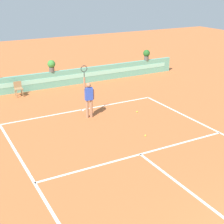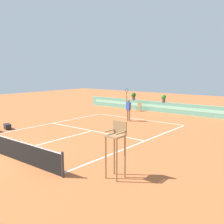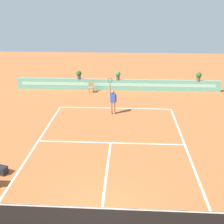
# 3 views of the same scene
# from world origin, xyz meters

# --- Properties ---
(ground_plane) EXTENTS (60.00, 60.00, 0.00)m
(ground_plane) POSITION_xyz_m (0.00, 6.00, 0.00)
(ground_plane) COLOR #BC6033
(court_lines) EXTENTS (8.32, 11.94, 0.01)m
(court_lines) POSITION_xyz_m (0.00, 6.72, 0.00)
(court_lines) COLOR white
(court_lines) RESTS_ON ground
(back_wall_barrier) EXTENTS (18.00, 0.21, 1.00)m
(back_wall_barrier) POSITION_xyz_m (0.00, 16.39, 0.50)
(back_wall_barrier) COLOR #60A88E
(back_wall_barrier) RESTS_ON ground
(ball_kid_chair) EXTENTS (0.44, 0.44, 0.85)m
(ball_kid_chair) POSITION_xyz_m (-2.26, 15.66, 0.48)
(ball_kid_chair) COLOR #99754C
(ball_kid_chair) RESTS_ON ground
(tennis_player) EXTENTS (0.62, 0.27, 2.58)m
(tennis_player) POSITION_xyz_m (-0.11, 10.74, 1.05)
(tennis_player) COLOR #9E7051
(tennis_player) RESTS_ON ground
(tennis_ball_near_baseline) EXTENTS (0.07, 0.07, 0.07)m
(tennis_ball_near_baseline) POSITION_xyz_m (1.07, 7.64, 0.03)
(tennis_ball_near_baseline) COLOR #CCE033
(tennis_ball_near_baseline) RESTS_ON ground
(tennis_ball_mid_court) EXTENTS (0.07, 0.07, 0.07)m
(tennis_ball_mid_court) POSITION_xyz_m (2.29, 10.20, 0.03)
(tennis_ball_mid_court) COLOR #CCE033
(tennis_ball_mid_court) RESTS_ON ground
(potted_plant_far_right) EXTENTS (0.48, 0.48, 0.72)m
(potted_plant_far_right) POSITION_xyz_m (7.00, 16.39, 1.41)
(potted_plant_far_right) COLOR #514C47
(potted_plant_far_right) RESTS_ON back_wall_barrier
(potted_plant_centre) EXTENTS (0.48, 0.48, 0.72)m
(potted_plant_centre) POSITION_xyz_m (0.03, 16.39, 1.41)
(potted_plant_centre) COLOR #514C47
(potted_plant_centre) RESTS_ON back_wall_barrier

